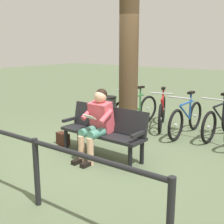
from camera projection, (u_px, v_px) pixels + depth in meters
The scene contains 11 objects.
ground_plane at pixel (101, 154), 5.24m from camera, with size 40.00×40.00×0.00m, color #566647.
bench at pixel (105, 128), 5.06m from camera, with size 1.61×0.52×0.87m.
person_reading at pixel (97, 121), 4.91m from camera, with size 0.50×0.77×1.20m.
handbag at pixel (63, 139), 5.69m from camera, with size 0.30×0.14×0.24m, color #3F1E14.
tree_trunk at pixel (129, 56), 5.89m from camera, with size 0.39×0.39×3.40m, color #4C3823.
litter_bin at pixel (108, 114), 6.56m from camera, with size 0.38×0.38×0.80m.
bicycle_silver at pixel (219, 121), 6.12m from camera, with size 0.48×1.68×0.94m.
bicycle_green at pixel (186, 119), 6.29m from camera, with size 0.48×1.68×0.94m.
bicycle_orange at pixel (162, 112), 6.90m from camera, with size 0.75×1.57×0.94m.
bicycle_black at pixel (135, 110), 7.12m from camera, with size 0.48×1.67×0.94m.
railing_fence at pixel (36, 158), 3.44m from camera, with size 3.53×0.12×0.85m.
Camera 1 is at (-3.11, 3.84, 1.90)m, focal length 46.62 mm.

